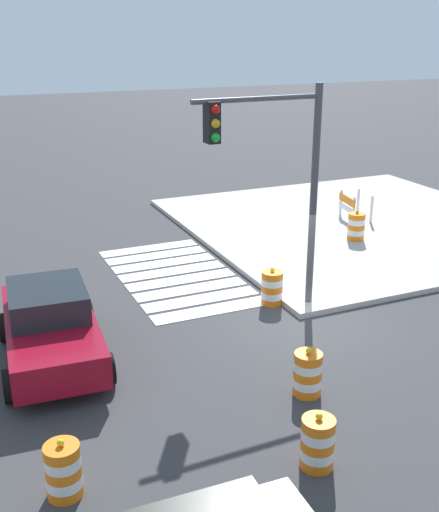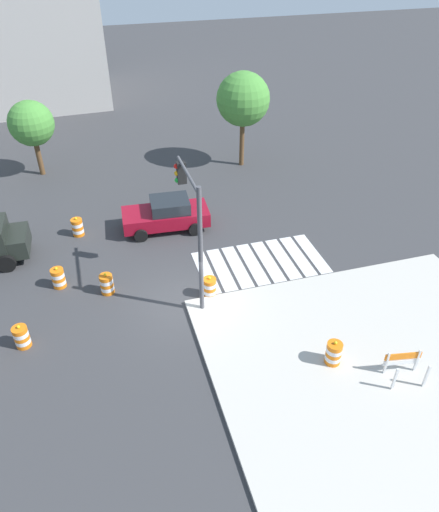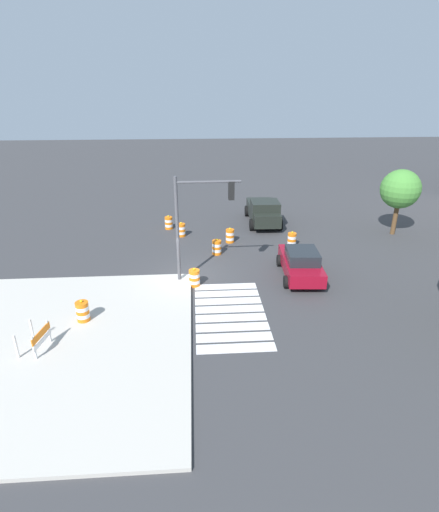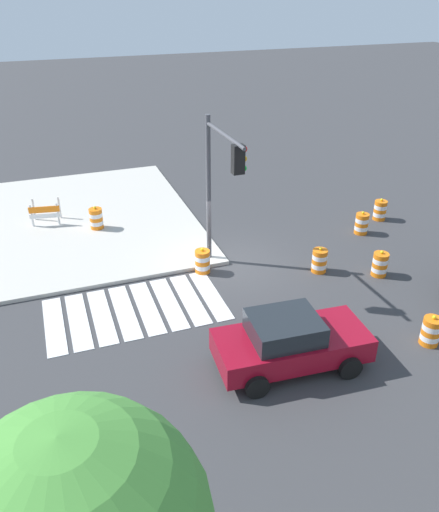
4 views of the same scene
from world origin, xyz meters
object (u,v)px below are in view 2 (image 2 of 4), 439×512
traffic_barrel_far_curb (78,227)px  construction_barricade (404,363)px  traffic_barrel_on_sidewalk (334,353)px  street_tree_streetside_near (31,124)px  traffic_barrel_crosswalk_end (58,278)px  traffic_barrel_median_near (210,287)px  traffic_barrel_near_corner (22,337)px  traffic_light_pole (192,214)px  sports_car (167,214)px  street_tree_streetside_mid (243,99)px  traffic_barrel_median_far (107,284)px

traffic_barrel_far_curb → construction_barricade: construction_barricade is taller
traffic_barrel_on_sidewalk → street_tree_streetside_near: size_ratio=0.23×
traffic_barrel_crosswalk_end → traffic_barrel_median_near: same height
traffic_barrel_on_sidewalk → traffic_barrel_near_corner: bearing=159.2°
traffic_barrel_near_corner → traffic_light_pole: (6.89, 1.18, 3.46)m
construction_barricade → traffic_light_pole: (-5.81, 6.43, 3.19)m
sports_car → traffic_barrel_crosswalk_end: size_ratio=4.33×
traffic_barrel_crosswalk_end → street_tree_streetside_near: (-0.82, 11.59, 2.74)m
traffic_barrel_on_sidewalk → construction_barricade: bearing=-30.4°
sports_car → traffic_light_pole: (0.12, -5.42, 3.10)m
traffic_barrel_median_near → street_tree_streetside_mid: 13.54m
street_tree_streetside_mid → traffic_barrel_median_near: bearing=-114.1°
traffic_barrel_far_curb → traffic_barrel_median_near: bearing=-51.3°
traffic_barrel_far_curb → traffic_light_pole: bearing=-53.0°
traffic_barrel_near_corner → traffic_light_pole: traffic_light_pole is taller
traffic_barrel_near_corner → construction_barricade: construction_barricade is taller
traffic_barrel_far_curb → traffic_barrel_on_sidewalk: 13.98m
traffic_barrel_near_corner → traffic_barrel_on_sidewalk: bearing=-20.8°
traffic_barrel_near_corner → construction_barricade: size_ratio=0.76×
construction_barricade → street_tree_streetside_near: bearing=121.1°
traffic_barrel_median_near → traffic_barrel_far_curb: same height
sports_car → traffic_barrel_on_sidewalk: sports_car is taller
street_tree_streetside_near → street_tree_streetside_mid: street_tree_streetside_mid is taller
traffic_barrel_median_near → traffic_light_pole: size_ratio=0.19×
traffic_barrel_median_far → traffic_barrel_on_sidewalk: bearing=-40.7°
traffic_barrel_median_far → construction_barricade: size_ratio=0.76×
traffic_barrel_median_far → traffic_barrel_on_sidewalk: (7.34, -6.31, 0.15)m
sports_car → traffic_barrel_crosswalk_end: (-5.40, -3.35, -0.36)m
traffic_barrel_crosswalk_end → construction_barricade: 14.16m
traffic_barrel_median_near → street_tree_streetside_near: street_tree_streetside_near is taller
street_tree_streetside_mid → traffic_light_pole: bearing=-117.0°
traffic_barrel_crosswalk_end → traffic_barrel_on_sidewalk: 11.83m
traffic_barrel_crosswalk_end → traffic_barrel_far_curb: size_ratio=1.00×
traffic_light_pole → street_tree_streetside_mid: bearing=63.0°
traffic_barrel_crosswalk_end → street_tree_streetside_near: bearing=94.0°
traffic_barrel_near_corner → traffic_barrel_far_curb: bearing=71.9°
sports_car → traffic_barrel_on_sidewalk: bearing=-69.9°
construction_barricade → traffic_barrel_far_curb: bearing=129.7°
traffic_barrel_near_corner → street_tree_streetside_mid: size_ratio=0.18×
traffic_barrel_far_curb → street_tree_streetside_near: size_ratio=0.23×
traffic_barrel_median_near → traffic_barrel_on_sidewalk: traffic_barrel_on_sidewalk is taller
traffic_barrel_far_curb → traffic_barrel_on_sidewalk: bearing=-53.5°
traffic_light_pole → street_tree_streetside_near: bearing=114.9°
traffic_barrel_crosswalk_end → construction_barricade: size_ratio=0.76×
traffic_barrel_median_near → traffic_barrel_on_sidewalk: (3.21, -4.89, 0.15)m
sports_car → traffic_barrel_far_curb: sports_car is taller
traffic_barrel_median_far → construction_barricade: (9.37, -7.50, 0.27)m
traffic_barrel_median_near → street_tree_streetside_near: (-6.90, 14.01, 2.74)m
traffic_barrel_median_near → street_tree_streetside_near: 15.85m
traffic_barrel_far_curb → street_tree_streetside_mid: street_tree_streetside_mid is taller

